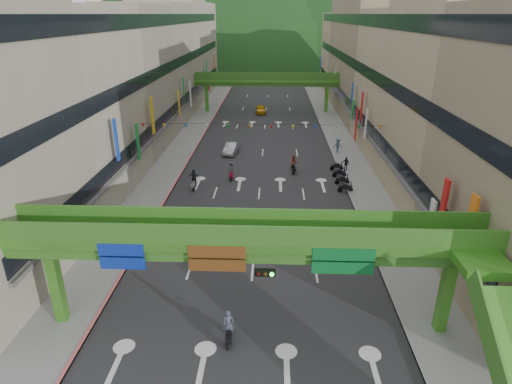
{
  "coord_description": "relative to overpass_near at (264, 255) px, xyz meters",
  "views": [
    {
      "loc": [
        1.28,
        -14.07,
        16.9
      ],
      "look_at": [
        0.0,
        18.0,
        3.5
      ],
      "focal_mm": 30.0,
      "sensor_mm": 36.0,
      "label": 1
    }
  ],
  "objects": [
    {
      "name": "overpass_far",
      "position": [
        -0.93,
        59.62,
        0.2
      ],
      "size": [
        28.0,
        2.2,
        7.1
      ],
      "color": "#4C9E2D",
      "rests_on": "ground"
    },
    {
      "name": "parked_scooter_row",
      "position": [
        7.87,
        24.62,
        -4.68
      ],
      "size": [
        1.6,
        7.21,
        1.08
      ],
      "color": "black",
      "rests_on": "ground"
    },
    {
      "name": "sidewalk_left",
      "position": [
        -11.93,
        44.62,
        -5.13
      ],
      "size": [
        4.0,
        140.0,
        0.15
      ],
      "primitive_type": "cube",
      "color": "gray",
      "rests_on": "ground"
    },
    {
      "name": "scooter_rider_near",
      "position": [
        -1.9,
        -0.75,
        -4.24
      ],
      "size": [
        0.65,
        1.6,
        2.06
      ],
      "color": "black",
      "rests_on": "ground"
    },
    {
      "name": "pedestrian_blue",
      "position": [
        8.87,
        34.62,
        -4.3
      ],
      "size": [
        0.99,
        0.84,
        1.81
      ],
      "primitive_type": "imported",
      "rotation": [
        0.0,
        0.0,
        2.73
      ],
      "color": "#354A62",
      "rests_on": "ground"
    },
    {
      "name": "building_row_left",
      "position": [
        -19.86,
        44.62,
        4.25
      ],
      "size": [
        12.8,
        95.0,
        19.0
      ],
      "color": "#9E937F",
      "rests_on": "ground"
    },
    {
      "name": "sidewalk_right",
      "position": [
        10.07,
        44.62,
        -5.13
      ],
      "size": [
        4.0,
        140.0,
        0.15
      ],
      "primitive_type": "cube",
      "color": "gray",
      "rests_on": "ground"
    },
    {
      "name": "building_row_right",
      "position": [
        18.0,
        44.62,
        4.25
      ],
      "size": [
        12.8,
        95.0,
        19.0
      ],
      "color": "gray",
      "rests_on": "ground"
    },
    {
      "name": "hill_right",
      "position": [
        24.07,
        174.62,
        -5.21
      ],
      "size": [
        208.0,
        176.0,
        128.0
      ],
      "primitive_type": "ellipsoid",
      "color": "#1C4419",
      "rests_on": "ground"
    },
    {
      "name": "hill_left",
      "position": [
        -15.93,
        154.62,
        -5.21
      ],
      "size": [
        168.0,
        140.0,
        112.0
      ],
      "primitive_type": "ellipsoid",
      "color": "#1C4419",
      "rests_on": "ground"
    },
    {
      "name": "pedestrian_dark",
      "position": [
        8.87,
        27.73,
        -4.43
      ],
      "size": [
        0.97,
        0.82,
        1.55
      ],
      "primitive_type": "imported",
      "rotation": [
        0.0,
        0.0,
        -0.58
      ],
      "color": "black",
      "rests_on": "ground"
    },
    {
      "name": "curb_right",
      "position": [
        8.17,
        44.62,
        -5.12
      ],
      "size": [
        0.2,
        140.0,
        0.18
      ],
      "primitive_type": "cube",
      "color": "gray",
      "rests_on": "ground"
    },
    {
      "name": "road_slab",
      "position": [
        -0.93,
        44.62,
        -5.2
      ],
      "size": [
        18.0,
        140.0,
        0.02
      ],
      "primitive_type": "cube",
      "color": "#28282B",
      "rests_on": "ground"
    },
    {
      "name": "scooter_rider_left",
      "position": [
        -7.72,
        21.43,
        -4.08
      ],
      "size": [
        1.13,
        1.6,
        2.22
      ],
      "color": "gray",
      "rests_on": "ground"
    },
    {
      "name": "bunting_string",
      "position": [
        -0.93,
        24.62,
        0.75
      ],
      "size": [
        26.0,
        0.36,
        0.47
      ],
      "color": "black",
      "rests_on": "ground"
    },
    {
      "name": "curb_left",
      "position": [
        -10.03,
        44.62,
        -5.12
      ],
      "size": [
        0.2,
        140.0,
        0.18
      ],
      "primitive_type": "cube",
      "color": "#CC5959",
      "rests_on": "ground"
    },
    {
      "name": "car_yellow",
      "position": [
        -1.87,
        58.66,
        -4.46
      ],
      "size": [
        1.87,
        4.4,
        1.48
      ],
      "primitive_type": "imported",
      "rotation": [
        0.0,
        0.0,
        0.03
      ],
      "color": "gold",
      "rests_on": "ground"
    },
    {
      "name": "car_silver",
      "position": [
        -5.02,
        34.04,
        -4.51
      ],
      "size": [
        2.0,
        4.35,
        1.38
      ],
      "primitive_type": "imported",
      "rotation": [
        0.0,
        0.0,
        -0.13
      ],
      "color": "#ADACB4",
      "rests_on": "ground"
    },
    {
      "name": "scooter_rider_mid",
      "position": [
        2.82,
        26.85,
        -4.05
      ],
      "size": [
        0.99,
        1.6,
        2.22
      ],
      "color": "black",
      "rests_on": "ground"
    },
    {
      "name": "scooter_rider_far",
      "position": [
        -4.11,
        24.5,
        -4.18
      ],
      "size": [
        0.85,
        1.6,
        2.03
      ],
      "color": "maroon",
      "rests_on": "ground"
    },
    {
      "name": "pedestrian_red",
      "position": [
        9.76,
        10.37,
        -4.42
      ],
      "size": [
        0.83,
        0.69,
        1.56
      ],
      "primitive_type": "imported",
      "rotation": [
        0.0,
        0.0,
        0.13
      ],
      "color": "#A1121C",
      "rests_on": "ground"
    },
    {
      "name": "overpass_near",
      "position": [
        0.0,
        0.0,
        0.0
      ],
      "size": [
        28.0,
        12.27,
        7.1
      ],
      "color": "#4C9E2D",
      "rests_on": "ground"
    }
  ]
}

